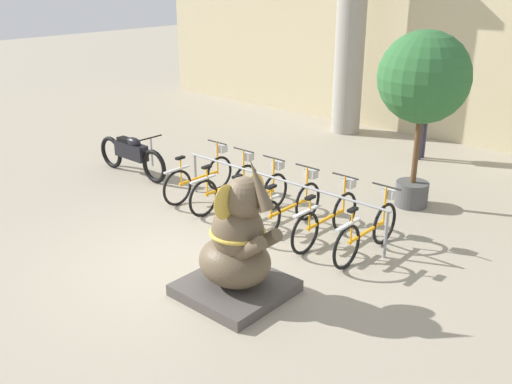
{
  "coord_description": "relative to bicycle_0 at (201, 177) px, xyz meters",
  "views": [
    {
      "loc": [
        5.51,
        -4.97,
        3.98
      ],
      "look_at": [
        0.44,
        0.78,
        1.0
      ],
      "focal_mm": 40.0,
      "sensor_mm": 36.0,
      "label": 1
    }
  ],
  "objects": [
    {
      "name": "ground_plane",
      "position": [
        1.89,
        -1.85,
        -0.4
      ],
      "size": [
        60.0,
        60.0,
        0.0
      ],
      "primitive_type": "plane",
      "color": "#9E937F"
    },
    {
      "name": "building_facade",
      "position": [
        1.89,
        6.75,
        2.6
      ],
      "size": [
        20.0,
        0.2,
        6.0
      ],
      "color": "#C6B78E",
      "rests_on": "ground_plane"
    },
    {
      "name": "column_left",
      "position": [
        -0.54,
        5.75,
        2.22
      ],
      "size": [
        0.93,
        0.93,
        5.16
      ],
      "color": "gray",
      "rests_on": "ground_plane"
    },
    {
      "name": "bike_rack",
      "position": [
        1.79,
        0.1,
        0.22
      ],
      "size": [
        4.18,
        0.05,
        0.77
      ],
      "color": "gray",
      "rests_on": "ground_plane"
    },
    {
      "name": "bicycle_0",
      "position": [
        0.0,
        0.0,
        0.0
      ],
      "size": [
        0.48,
        1.74,
        0.98
      ],
      "color": "black",
      "rests_on": "ground_plane"
    },
    {
      "name": "bicycle_1",
      "position": [
        0.72,
        -0.04,
        0.0
      ],
      "size": [
        0.48,
        1.74,
        0.98
      ],
      "color": "black",
      "rests_on": "ground_plane"
    },
    {
      "name": "bicycle_2",
      "position": [
        1.43,
        -0.05,
        0.0
      ],
      "size": [
        0.48,
        1.74,
        0.98
      ],
      "color": "black",
      "rests_on": "ground_plane"
    },
    {
      "name": "bicycle_3",
      "position": [
        2.15,
        -0.04,
        0.0
      ],
      "size": [
        0.48,
        1.74,
        0.98
      ],
      "color": "black",
      "rests_on": "ground_plane"
    },
    {
      "name": "bicycle_4",
      "position": [
        2.87,
        -0.01,
        0.0
      ],
      "size": [
        0.48,
        1.74,
        0.98
      ],
      "color": "black",
      "rests_on": "ground_plane"
    },
    {
      "name": "bicycle_5",
      "position": [
        3.58,
        0.02,
        0.0
      ],
      "size": [
        0.48,
        1.74,
        0.98
      ],
      "color": "black",
      "rests_on": "ground_plane"
    },
    {
      "name": "elephant_statue",
      "position": [
        2.91,
        -2.09,
        0.26
      ],
      "size": [
        1.28,
        1.28,
        1.96
      ],
      "color": "#4C4742",
      "rests_on": "ground_plane"
    },
    {
      "name": "motorcycle",
      "position": [
        -1.95,
        -0.09,
        0.06
      ],
      "size": [
        2.13,
        0.55,
        0.94
      ],
      "color": "black",
      "rests_on": "ground_plane"
    },
    {
      "name": "person_pedestrian",
      "position": [
        2.03,
        4.9,
        0.64
      ],
      "size": [
        0.23,
        0.47,
        1.72
      ],
      "color": "#383342",
      "rests_on": "ground_plane"
    },
    {
      "name": "potted_tree",
      "position": [
        3.17,
        2.22,
        1.84
      ],
      "size": [
        1.56,
        1.56,
        3.1
      ],
      "color": "#4C4C4C",
      "rests_on": "ground_plane"
    }
  ]
}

